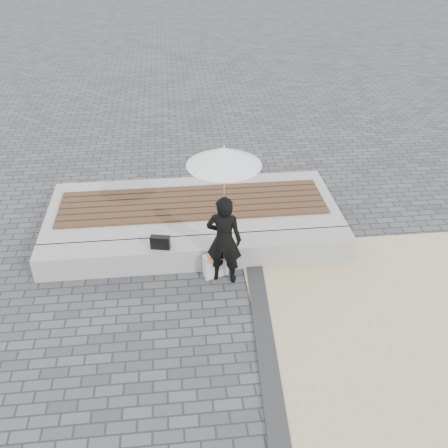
{
  "coord_description": "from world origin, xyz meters",
  "views": [
    {
      "loc": [
        -0.28,
        -4.94,
        5.0
      ],
      "look_at": [
        0.38,
        1.17,
        1.0
      ],
      "focal_mm": 41.11,
      "sensor_mm": 36.0,
      "label": 1
    }
  ],
  "objects_px": {
    "woman": "(224,240)",
    "handbag": "(160,242)",
    "seating_ledge": "(197,253)",
    "parasol": "(224,156)",
    "canvas_tote": "(215,265)"
  },
  "relations": [
    {
      "from": "seating_ledge",
      "to": "handbag",
      "type": "bearing_deg",
      "value": -171.87
    },
    {
      "from": "woman",
      "to": "handbag",
      "type": "height_order",
      "value": "woman"
    },
    {
      "from": "seating_ledge",
      "to": "woman",
      "type": "relative_size",
      "value": 3.46
    },
    {
      "from": "seating_ledge",
      "to": "woman",
      "type": "height_order",
      "value": "woman"
    },
    {
      "from": "woman",
      "to": "canvas_tote",
      "type": "distance_m",
      "value": 0.55
    },
    {
      "from": "seating_ledge",
      "to": "handbag",
      "type": "height_order",
      "value": "handbag"
    },
    {
      "from": "parasol",
      "to": "handbag",
      "type": "xyz_separation_m",
      "value": [
        -0.94,
        0.35,
        -1.56
      ]
    },
    {
      "from": "canvas_tote",
      "to": "parasol",
      "type": "bearing_deg",
      "value": -57.88
    },
    {
      "from": "seating_ledge",
      "to": "woman",
      "type": "distance_m",
      "value": 0.77
    },
    {
      "from": "handbag",
      "to": "parasol",
      "type": "bearing_deg",
      "value": -8.27
    },
    {
      "from": "seating_ledge",
      "to": "canvas_tote",
      "type": "height_order",
      "value": "seating_ledge"
    },
    {
      "from": "handbag",
      "to": "canvas_tote",
      "type": "xyz_separation_m",
      "value": [
        0.82,
        -0.25,
        -0.31
      ]
    },
    {
      "from": "seating_ledge",
      "to": "parasol",
      "type": "distance_m",
      "value": 1.95
    },
    {
      "from": "handbag",
      "to": "canvas_tote",
      "type": "relative_size",
      "value": 0.78
    },
    {
      "from": "seating_ledge",
      "to": "parasol",
      "type": "height_order",
      "value": "parasol"
    }
  ]
}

